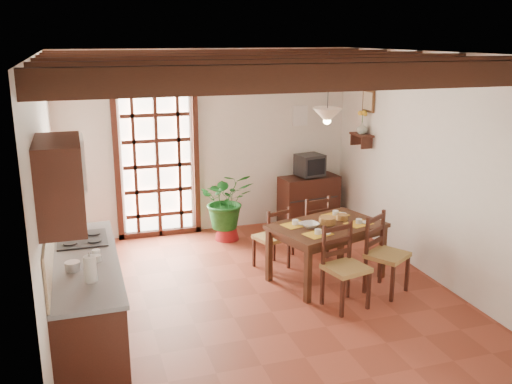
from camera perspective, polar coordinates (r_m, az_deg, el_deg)
name	(u,v)px	position (r m, az deg, el deg)	size (l,w,h in m)	color
ground_plane	(258,294)	(6.92, 0.22, -10.14)	(5.00, 5.00, 0.00)	brown
room_shell	(258,144)	(6.35, 0.24, 4.81)	(4.52, 5.02, 2.81)	silver
ceiling_beams	(258,64)	(6.25, 0.25, 12.72)	(4.50, 4.34, 0.20)	black
french_door	(157,161)	(8.65, -9.87, 3.12)	(1.26, 0.11, 2.32)	white
kitchen_counter	(87,302)	(5.90, -16.56, -10.47)	(0.64, 2.25, 1.38)	#341710
upper_cabinet	(60,183)	(4.78, -19.00, 0.82)	(0.35, 0.80, 0.70)	#341710
range_hood	(65,165)	(6.02, -18.53, 2.62)	(0.38, 0.60, 0.54)	white
counter_items	(83,252)	(5.79, -16.95, -5.75)	(0.50, 1.43, 0.25)	black
dining_table	(327,232)	(7.13, 7.10, -3.94)	(1.54, 1.23, 0.73)	#3D2113
chair_near_left	(345,282)	(6.58, 8.85, -8.88)	(0.52, 0.51, 0.95)	#A98A48
chair_near_right	(385,268)	(7.03, 12.81, -7.47)	(0.59, 0.59, 0.95)	#A98A48
chair_far_left	(272,249)	(7.55, 1.60, -5.68)	(0.49, 0.48, 0.85)	#A98A48
chair_far_right	(311,238)	(7.94, 5.48, -4.56)	(0.48, 0.47, 0.90)	#A98A48
table_setting	(327,224)	(7.10, 7.12, -3.19)	(0.98, 0.65, 0.09)	gold
table_bowl	(310,225)	(6.97, 5.40, -3.29)	(0.22, 0.22, 0.05)	white
sideboard	(309,201)	(9.25, 5.30, -0.86)	(0.95, 0.43, 0.80)	#341710
crt_tv	(310,165)	(9.10, 5.41, 2.71)	(0.46, 0.43, 0.34)	black
fuse_box	(300,116)	(9.17, 4.42, 7.63)	(0.25, 0.03, 0.32)	white
plant_pot	(227,232)	(8.64, -2.92, -4.03)	(0.36, 0.36, 0.22)	maroon
potted_plant	(227,203)	(8.50, -2.96, -1.10)	(2.03, 1.74, 2.27)	#144C19
wall_shelf	(362,137)	(8.69, 10.51, 5.39)	(0.20, 0.42, 0.20)	#341710
shelf_vase	(362,128)	(8.67, 10.56, 6.30)	(0.15, 0.15, 0.15)	#B2BFB2
shelf_flowers	(363,114)	(8.64, 10.62, 7.66)	(0.14, 0.14, 0.36)	gold
framed_picture	(368,101)	(8.65, 11.18, 8.93)	(0.03, 0.32, 0.32)	brown
pendant_lamp	(327,114)	(6.88, 7.15, 7.73)	(0.36, 0.36, 0.84)	black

